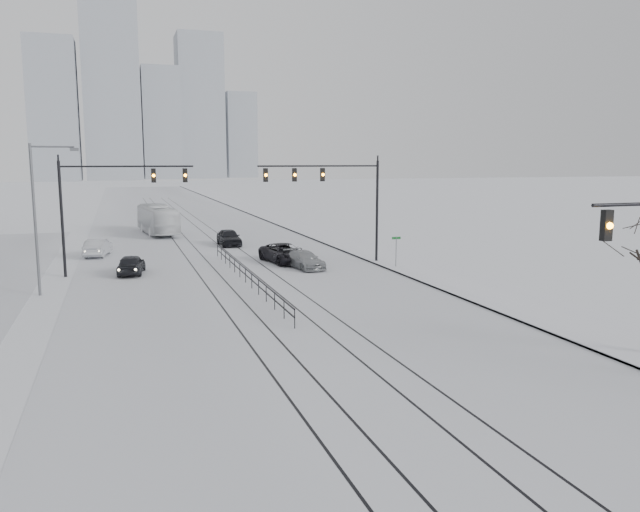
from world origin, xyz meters
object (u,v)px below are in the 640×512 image
(sedan_nb_front, at_px, (284,253))
(sedan_nb_far, at_px, (229,237))
(sedan_nb_right, at_px, (305,260))
(sedan_sb_inner, at_px, (131,265))
(box_truck, at_px, (158,220))
(sedan_sb_outer, at_px, (98,248))

(sedan_nb_front, xyz_separation_m, sedan_nb_far, (-2.43, 11.44, 0.03))
(sedan_nb_front, bearing_deg, sedan_nb_right, -86.52)
(sedan_nb_right, bearing_deg, sedan_nb_far, 92.44)
(sedan_nb_front, xyz_separation_m, sedan_nb_right, (0.75, -3.02, -0.10))
(sedan_sb_inner, relative_size, sedan_nb_front, 0.77)
(sedan_nb_front, xyz_separation_m, box_truck, (-8.26, 23.25, 0.83))
(sedan_nb_far, bearing_deg, sedan_nb_right, -79.19)
(sedan_sb_inner, distance_m, sedan_nb_far, 15.92)
(sedan_nb_front, bearing_deg, sedan_sb_inner, 177.06)
(sedan_sb_outer, distance_m, sedan_nb_far, 12.14)
(sedan_sb_outer, bearing_deg, sedan_nb_right, 153.56)
(sedan_nb_right, bearing_deg, box_truck, 98.94)
(sedan_sb_inner, height_order, sedan_nb_front, sedan_nb_front)
(sedan_sb_outer, height_order, box_truck, box_truck)
(sedan_sb_outer, bearing_deg, sedan_nb_front, 160.46)
(sedan_sb_inner, relative_size, box_truck, 0.37)
(box_truck, bearing_deg, sedan_nb_far, 109.46)
(sedan_sb_outer, bearing_deg, sedan_nb_far, -153.87)
(sedan_sb_inner, height_order, sedan_sb_outer, sedan_sb_outer)
(sedan_sb_inner, relative_size, sedan_sb_outer, 0.93)
(sedan_sb_inner, xyz_separation_m, sedan_nb_right, (12.39, -1.47, -0.06))
(sedan_sb_inner, height_order, sedan_nb_right, sedan_sb_inner)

